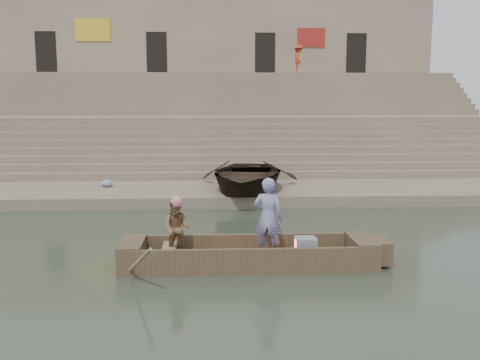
{
  "coord_description": "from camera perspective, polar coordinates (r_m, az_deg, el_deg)",
  "views": [
    {
      "loc": [
        1.49,
        -11.74,
        3.68
      ],
      "look_at": [
        2.28,
        3.32,
        1.4
      ],
      "focal_mm": 40.42,
      "sensor_mm": 36.0,
      "label": 1
    }
  ],
  "objects": [
    {
      "name": "ghat_steps",
      "position": [
        29.03,
        -5.96,
        4.83
      ],
      "size": [
        32.0,
        11.0,
        5.2
      ],
      "color": "#83725D",
      "rests_on": "ground"
    },
    {
      "name": "television",
      "position": [
        12.19,
        6.9,
        -6.98
      ],
      "size": [
        0.46,
        0.42,
        0.4
      ],
      "color": "gray",
      "rests_on": "main_rowboat"
    },
    {
      "name": "mid_landing",
      "position": [
        27.38,
        -6.13,
        3.76
      ],
      "size": [
        32.0,
        3.0,
        2.8
      ],
      "primitive_type": "cube",
      "color": "#83725D",
      "rests_on": "ground"
    },
    {
      "name": "rowboat_trim",
      "position": [
        12.08,
        1.89,
        -7.62
      ],
      "size": [
        6.04,
        2.63,
        1.97
      ],
      "color": "brown",
      "rests_on": "ground"
    },
    {
      "name": "main_rowboat",
      "position": [
        12.13,
        0.88,
        -8.52
      ],
      "size": [
        5.0,
        1.3,
        0.22
      ],
      "primitive_type": "cube",
      "color": "brown",
      "rests_on": "ground"
    },
    {
      "name": "ground",
      "position": [
        12.39,
        -9.88,
        -8.81
      ],
      "size": [
        120.0,
        120.0,
        0.0
      ],
      "primitive_type": "plane",
      "color": "#263124",
      "rests_on": "ground"
    },
    {
      "name": "cloth_bundles",
      "position": [
        21.38,
        -21.22,
        -0.46
      ],
      "size": [
        5.94,
        0.78,
        0.26
      ],
      "color": "#3F5999",
      "rests_on": "lower_landing"
    },
    {
      "name": "beached_rowboat",
      "position": [
        19.48,
        0.67,
        0.5
      ],
      "size": [
        4.43,
        5.69,
        1.08
      ],
      "primitive_type": "imported",
      "rotation": [
        0.0,
        0.0,
        -0.14
      ],
      "color": "#2D2116",
      "rests_on": "lower_landing"
    },
    {
      "name": "building_wall",
      "position": [
        38.31,
        -5.34,
        11.43
      ],
      "size": [
        32.0,
        5.07,
        11.2
      ],
      "color": "gray",
      "rests_on": "ground"
    },
    {
      "name": "lower_landing",
      "position": [
        20.1,
        -7.21,
        -1.45
      ],
      "size": [
        32.0,
        4.0,
        0.4
      ],
      "primitive_type": "cube",
      "color": "#83725D",
      "rests_on": "ground"
    },
    {
      "name": "standing_man",
      "position": [
        11.84,
        2.98,
        -3.97
      ],
      "size": [
        0.74,
        0.59,
        1.77
      ],
      "primitive_type": "imported",
      "rotation": [
        0.0,
        0.0,
        2.86
      ],
      "color": "navy",
      "rests_on": "main_rowboat"
    },
    {
      "name": "pedestrian",
      "position": [
        33.99,
        6.19,
        12.58
      ],
      "size": [
        0.65,
        1.13,
        1.74
      ],
      "primitive_type": "imported",
      "rotation": [
        0.0,
        0.0,
        1.57
      ],
      "color": "#AD381D",
      "rests_on": "upper_landing"
    },
    {
      "name": "upper_landing",
      "position": [
        34.29,
        -5.54,
        6.75
      ],
      "size": [
        32.0,
        3.0,
        5.2
      ],
      "primitive_type": "cube",
      "color": "#83725D",
      "rests_on": "ground"
    },
    {
      "name": "rowing_man",
      "position": [
        11.91,
        -6.66,
        -5.11
      ],
      "size": [
        0.7,
        0.58,
        1.3
      ],
      "primitive_type": "imported",
      "rotation": [
        0.0,
        0.0,
        -0.15
      ],
      "color": "#256F30",
      "rests_on": "main_rowboat"
    }
  ]
}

